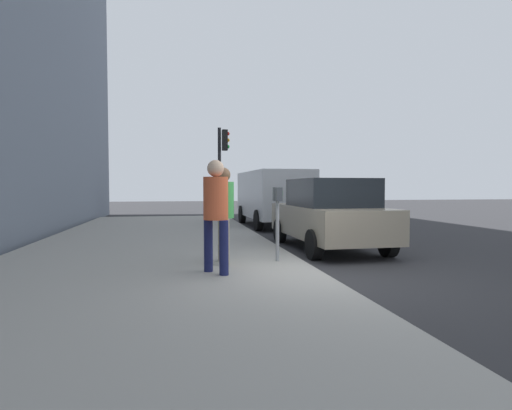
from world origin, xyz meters
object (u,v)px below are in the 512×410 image
object	(u,v)px
pedestrian_at_meter	(223,207)
parked_van_far	(273,195)
parked_sedan_near	(329,214)
pedestrian_bystander	(216,206)
traffic_signal	(222,160)
parking_meter	(278,208)

from	to	relation	value
pedestrian_at_meter	parked_van_far	distance (m)	9.06
parked_sedan_near	parked_van_far	bearing A→B (deg)	0.01
pedestrian_bystander	traffic_signal	xyz separation A→B (m)	(8.67, -1.01, 1.31)
pedestrian_at_meter	parked_van_far	size ratio (longest dim) A/B	0.34
parked_sedan_near	traffic_signal	distance (m)	6.15
pedestrian_at_meter	parked_sedan_near	xyz separation A→B (m)	(2.25, -2.89, -0.30)
parking_meter	pedestrian_at_meter	size ratio (longest dim) A/B	0.79
parked_sedan_near	traffic_signal	bearing A→B (deg)	20.85
parked_sedan_near	traffic_signal	size ratio (longest dim) A/B	1.23
parking_meter	pedestrian_bystander	xyz separation A→B (m)	(-0.94, 1.26, 0.10)
parked_sedan_near	parked_van_far	size ratio (longest dim) A/B	0.85
parking_meter	parked_van_far	bearing A→B (deg)	-12.23
parking_meter	traffic_signal	distance (m)	7.86
pedestrian_bystander	traffic_signal	world-z (taller)	traffic_signal
parked_van_far	parked_sedan_near	bearing A→B (deg)	-179.99
pedestrian_at_meter	traffic_signal	world-z (taller)	traffic_signal
parking_meter	parked_van_far	xyz separation A→B (m)	(8.54, -1.85, 0.09)
parking_meter	parked_van_far	size ratio (longest dim) A/B	0.27
parked_van_far	pedestrian_at_meter	bearing A→B (deg)	161.39
parked_van_far	parking_meter	bearing A→B (deg)	167.77
pedestrian_bystander	traffic_signal	size ratio (longest dim) A/B	0.52
pedestrian_bystander	pedestrian_at_meter	bearing A→B (deg)	42.36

